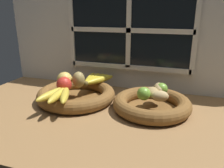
{
  "coord_description": "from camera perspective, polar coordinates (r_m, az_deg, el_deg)",
  "views": [
    {
      "loc": [
        27.93,
        -83.6,
        39.93
      ],
      "look_at": [
        -0.88,
        3.45,
        9.91
      ],
      "focal_mm": 35.5,
      "sensor_mm": 36.0,
      "label": 1
    }
  ],
  "objects": [
    {
      "name": "fruit_bowl_right",
      "position": [
        0.95,
        10.16,
        -5.12
      ],
      "size": [
        32.79,
        32.79,
        5.91
      ],
      "color": "brown",
      "rests_on": "ground_plane"
    },
    {
      "name": "apple_golden_left",
      "position": [
        1.07,
        -12.09,
        1.13
      ],
      "size": [
        7.25,
        7.25,
        7.25
      ],
      "primitive_type": "sphere",
      "color": "#DBB756",
      "rests_on": "fruit_bowl_left"
    },
    {
      "name": "ground_plane",
      "position": [
        0.97,
        -0.15,
        -7.05
      ],
      "size": [
        140.0,
        90.0,
        3.0
      ],
      "primitive_type": "cube",
      "color": "olive"
    },
    {
      "name": "apple_red_front",
      "position": [
        1.0,
        -12.24,
        -0.09
      ],
      "size": [
        6.76,
        6.76,
        6.76
      ],
      "primitive_type": "sphere",
      "color": "red",
      "rests_on": "fruit_bowl_left"
    },
    {
      "name": "potato_large",
      "position": [
        0.93,
        10.34,
        -2.14
      ],
      "size": [
        8.1,
        9.42,
        4.29
      ],
      "primitive_type": "ellipsoid",
      "rotation": [
        0.0,
        0.0,
        5.07
      ],
      "color": "#A38451",
      "rests_on": "fruit_bowl_right"
    },
    {
      "name": "banana_bunch_front",
      "position": [
        0.94,
        -13.54,
        -2.54
      ],
      "size": [
        13.92,
        19.51,
        3.32
      ],
      "color": "gold",
      "rests_on": "fruit_bowl_left"
    },
    {
      "name": "chili_pepper",
      "position": [
        0.93,
        11.78,
        -3.0
      ],
      "size": [
        10.54,
        3.02,
        2.24
      ],
      "primitive_type": "cone",
      "rotation": [
        0.0,
        1.57,
        0.07
      ],
      "color": "red",
      "rests_on": "fruit_bowl_right"
    },
    {
      "name": "potato_back",
      "position": [
        0.98,
        12.03,
        -1.18
      ],
      "size": [
        6.01,
        8.42,
        4.86
      ],
      "primitive_type": "ellipsoid",
      "rotation": [
        0.0,
        0.0,
        1.74
      ],
      "color": "tan",
      "rests_on": "fruit_bowl_right"
    },
    {
      "name": "lime_far",
      "position": [
        0.97,
        12.65,
        -1.25
      ],
      "size": [
        5.24,
        5.24,
        5.24
      ],
      "primitive_type": "sphere",
      "color": "#6B9E33",
      "rests_on": "fruit_bowl_right"
    },
    {
      "name": "fruit_bowl_left",
      "position": [
        1.05,
        -9.15,
        -2.75
      ],
      "size": [
        36.32,
        36.32,
        5.91
      ],
      "color": "brown",
      "rests_on": "ground_plane"
    },
    {
      "name": "potato_small",
      "position": [
        0.9,
        12.22,
        -3.07
      ],
      "size": [
        7.9,
        6.26,
        4.41
      ],
      "primitive_type": "ellipsoid",
      "rotation": [
        0.0,
        0.0,
        0.26
      ],
      "color": "tan",
      "rests_on": "fruit_bowl_right"
    },
    {
      "name": "pear_brown",
      "position": [
        1.05,
        -8.6,
        1.12
      ],
      "size": [
        7.51,
        7.58,
        7.57
      ],
      "primitive_type": "ellipsoid",
      "rotation": [
        0.0,
        0.0,
        3.46
      ],
      "color": "olive",
      "rests_on": "fruit_bowl_left"
    },
    {
      "name": "banana_bunch_back",
      "position": [
        1.13,
        -4.42,
        1.31
      ],
      "size": [
        14.3,
        19.6,
        3.04
      ],
      "color": "gold",
      "rests_on": "fruit_bowl_left"
    },
    {
      "name": "lime_near",
      "position": [
        0.9,
        8.18,
        -2.49
      ],
      "size": [
        5.47,
        5.47,
        5.47
      ],
      "primitive_type": "sphere",
      "color": "#6B9E33",
      "rests_on": "fruit_bowl_right"
    },
    {
      "name": "back_wall",
      "position": [
        1.17,
        4.55,
        12.18
      ],
      "size": [
        140.0,
        4.6,
        55.0
      ],
      "color": "silver",
      "rests_on": "ground_plane"
    }
  ]
}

